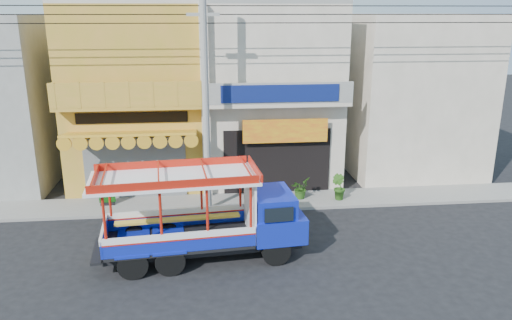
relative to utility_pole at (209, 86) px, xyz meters
The scene contains 11 objects.
ground 6.08m from the utility_pole, 75.53° to the right, with size 90.00×90.00×0.00m, color black.
sidewalk 5.09m from the utility_pole, 39.41° to the left, with size 30.00×2.00×0.12m, color slate.
shophouse_left 5.70m from the utility_pole, 124.03° to the left, with size 6.00×7.50×8.24m.
shophouse_right 5.54m from the utility_pole, 58.56° to the left, with size 6.00×6.75×8.24m.
party_pilaster 1.87m from the utility_pole, 95.46° to the left, with size 0.35×0.30×8.00m, color #B7AB96.
filler_building_right 10.98m from the utility_pole, 25.50° to the left, with size 6.00×6.00×7.60m, color #B7AB96.
utility_pole is the anchor object (origin of this frame).
songthaew_truck 5.30m from the utility_pole, 88.72° to the right, with size 6.76×2.73×3.08m.
green_sign 6.25m from the utility_pole, 168.45° to the left, with size 0.65×0.34×0.99m.
potted_plant_a 5.88m from the utility_pole, 11.96° to the left, with size 0.78×0.67×0.86m, color #264F16.
potted_plant_b 6.88m from the utility_pole, ahead, with size 0.59×0.47×1.07m, color #264F16.
Camera 1 is at (-1.07, -15.41, 7.69)m, focal length 35.00 mm.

